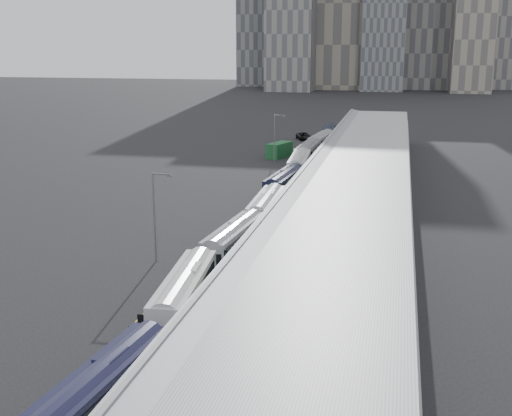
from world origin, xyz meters
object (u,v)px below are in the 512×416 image
(bus_5, at_px, (285,186))
(bus_6, at_px, (299,168))
(bus_1, at_px, (101,399))
(bus_7, at_px, (308,155))
(bus_3, at_px, (234,244))
(bus_8, at_px, (321,144))
(shipping_container, at_px, (279,150))
(street_lamp_far, at_px, (275,135))
(bus_9, at_px, (328,136))
(bus_2, at_px, (185,299))
(bus_4, at_px, (266,212))
(suv, at_px, (304,136))
(street_lamp_near, at_px, (156,211))

(bus_5, distance_m, bus_6, 14.13)
(bus_1, height_order, bus_7, bus_7)
(bus_3, xyz_separation_m, bus_7, (-0.45, 54.69, 0.11))
(bus_8, bearing_deg, shipping_container, -124.20)
(bus_1, relative_size, street_lamp_far, 1.42)
(bus_7, distance_m, bus_9, 28.04)
(bus_6, relative_size, bus_9, 1.10)
(bus_2, height_order, bus_7, bus_7)
(bus_2, relative_size, bus_3, 1.06)
(bus_1, height_order, bus_3, bus_3)
(bus_4, height_order, bus_5, bus_5)
(suv, bearing_deg, bus_1, -109.42)
(street_lamp_near, relative_size, street_lamp_far, 1.01)
(bus_2, bearing_deg, bus_1, -95.40)
(bus_8, height_order, bus_9, bus_8)
(bus_1, distance_m, bus_9, 112.52)
(bus_4, relative_size, suv, 2.19)
(bus_9, xyz_separation_m, shipping_container, (-6.92, -21.98, -0.11))
(bus_8, bearing_deg, bus_2, -84.67)
(bus_3, height_order, street_lamp_near, street_lamp_near)
(bus_2, height_order, street_lamp_far, street_lamp_far)
(bus_2, relative_size, bus_4, 1.03)
(bus_1, height_order, street_lamp_near, street_lamp_near)
(bus_6, bearing_deg, street_lamp_far, 113.12)
(bus_2, height_order, bus_4, bus_2)
(bus_1, xyz_separation_m, street_lamp_far, (-6.38, 84.04, 3.60))
(bus_4, xyz_separation_m, street_lamp_near, (-7.72, -15.69, 3.59))
(bus_4, xyz_separation_m, bus_9, (-0.46, 69.62, -0.06))
(suv, bearing_deg, street_lamp_near, -113.20)
(bus_8, bearing_deg, bus_6, -84.89)
(bus_1, height_order, bus_6, bus_6)
(street_lamp_near, xyz_separation_m, shipping_container, (0.34, 63.32, -3.75))
(bus_4, bearing_deg, bus_6, 89.25)
(bus_4, height_order, street_lamp_far, street_lamp_far)
(bus_4, distance_m, shipping_container, 48.20)
(bus_8, bearing_deg, bus_9, 96.05)
(bus_9, bearing_deg, bus_4, -92.88)
(bus_4, bearing_deg, bus_1, -92.50)
(bus_4, distance_m, bus_6, 28.63)
(bus_2, bearing_deg, bus_7, 84.50)
(street_lamp_near, bearing_deg, bus_4, 63.81)
(bus_8, relative_size, shipping_container, 2.13)
(bus_6, bearing_deg, suv, 93.67)
(bus_2, bearing_deg, suv, 87.41)
(bus_3, distance_m, shipping_container, 61.13)
(bus_4, relative_size, street_lamp_near, 1.44)
(bus_4, xyz_separation_m, bus_8, (-0.34, 56.11, 0.04))
(bus_1, distance_m, bus_3, 29.79)
(street_lamp_near, bearing_deg, bus_5, 76.34)
(bus_1, xyz_separation_m, bus_3, (-0.06, 29.79, 0.00))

